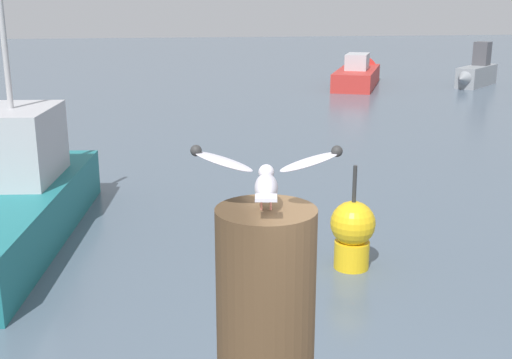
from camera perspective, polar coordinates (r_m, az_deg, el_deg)
mooring_post at (r=2.70m, az=0.86°, el=-13.82°), size 0.40×0.40×1.10m
seagull at (r=2.44m, az=0.92°, el=0.18°), size 0.57×0.39×0.26m
boat_grey at (r=27.04m, az=19.02°, el=8.97°), size 2.85×2.78×1.71m
boat_red at (r=26.75m, az=9.19°, el=9.32°), size 3.57×5.83×1.56m
channel_buoy at (r=8.04m, az=8.61°, el=-4.65°), size 0.56×0.56×1.33m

